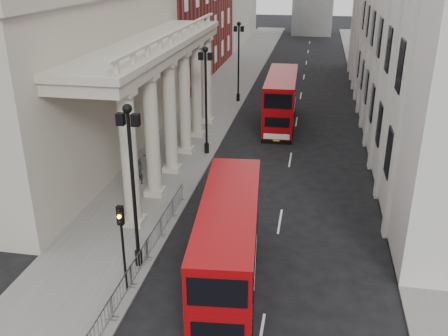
# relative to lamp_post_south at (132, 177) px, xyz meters

# --- Properties ---
(ground) EXTENTS (260.00, 260.00, 0.00)m
(ground) POSITION_rel_lamp_post_south_xyz_m (0.60, -4.00, -4.91)
(ground) COLOR black
(ground) RESTS_ON ground
(sidewalk_west) EXTENTS (6.00, 140.00, 0.12)m
(sidewalk_west) POSITION_rel_lamp_post_south_xyz_m (-2.40, 26.00, -4.85)
(sidewalk_west) COLOR slate
(sidewalk_west) RESTS_ON ground
(sidewalk_east) EXTENTS (3.00, 140.00, 0.12)m
(sidewalk_east) POSITION_rel_lamp_post_south_xyz_m (14.10, 26.00, -4.85)
(sidewalk_east) COLOR slate
(sidewalk_east) RESTS_ON ground
(kerb) EXTENTS (0.20, 140.00, 0.14)m
(kerb) POSITION_rel_lamp_post_south_xyz_m (0.55, 26.00, -4.84)
(kerb) COLOR slate
(kerb) RESTS_ON ground
(portico_building) EXTENTS (9.00, 28.00, 12.00)m
(portico_building) POSITION_rel_lamp_post_south_xyz_m (-9.90, 14.00, 1.09)
(portico_building) COLOR #AAA28E
(portico_building) RESTS_ON ground
(lamp_post_south) EXTENTS (1.05, 0.44, 8.32)m
(lamp_post_south) POSITION_rel_lamp_post_south_xyz_m (0.00, 0.00, 0.00)
(lamp_post_south) COLOR black
(lamp_post_south) RESTS_ON sidewalk_west
(lamp_post_mid) EXTENTS (1.05, 0.44, 8.32)m
(lamp_post_mid) POSITION_rel_lamp_post_south_xyz_m (0.00, 16.00, 0.00)
(lamp_post_mid) COLOR black
(lamp_post_mid) RESTS_ON sidewalk_west
(lamp_post_north) EXTENTS (1.05, 0.44, 8.32)m
(lamp_post_north) POSITION_rel_lamp_post_south_xyz_m (0.00, 32.00, 0.00)
(lamp_post_north) COLOR black
(lamp_post_north) RESTS_ON sidewalk_west
(traffic_light) EXTENTS (0.28, 0.33, 4.30)m
(traffic_light) POSITION_rel_lamp_post_south_xyz_m (0.10, -2.02, -1.80)
(traffic_light) COLOR black
(traffic_light) RESTS_ON sidewalk_west
(crowd_barriers) EXTENTS (0.50, 18.75, 1.10)m
(crowd_barriers) POSITION_rel_lamp_post_south_xyz_m (0.25, -1.77, -4.24)
(crowd_barriers) COLOR gray
(crowd_barriers) RESTS_ON sidewalk_west
(bus_near) EXTENTS (3.46, 10.56, 4.48)m
(bus_near) POSITION_rel_lamp_post_south_xyz_m (4.72, -0.89, -2.57)
(bus_near) COLOR #900609
(bus_near) RESTS_ON ground
(bus_far) EXTENTS (2.87, 10.91, 4.69)m
(bus_far) POSITION_rel_lamp_post_south_xyz_m (5.11, 24.73, -2.46)
(bus_far) COLOR #9A070A
(bus_far) RESTS_ON ground
(pedestrian_a) EXTENTS (0.72, 0.56, 1.75)m
(pedestrian_a) POSITION_rel_lamp_post_south_xyz_m (-3.25, 9.44, -3.91)
(pedestrian_a) COLOR #222227
(pedestrian_a) RESTS_ON sidewalk_west
(pedestrian_b) EXTENTS (0.95, 0.85, 1.60)m
(pedestrian_b) POSITION_rel_lamp_post_south_xyz_m (-3.64, 12.57, -3.99)
(pedestrian_b) COLOR #27231F
(pedestrian_b) RESTS_ON sidewalk_west
(pedestrian_c) EXTENTS (0.83, 0.55, 1.67)m
(pedestrian_c) POSITION_rel_lamp_post_south_xyz_m (-2.39, 14.06, -3.95)
(pedestrian_c) COLOR black
(pedestrian_c) RESTS_ON sidewalk_west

